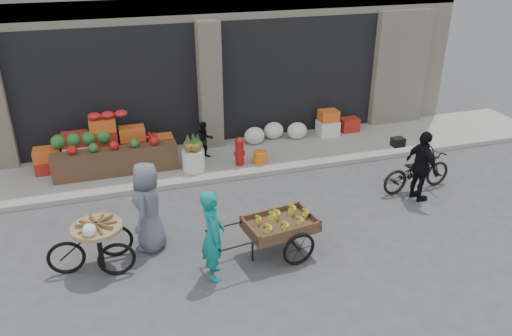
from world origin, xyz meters
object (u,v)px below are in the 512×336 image
object	(u,v)px
tricycle_cart	(98,240)
vendor_grey	(148,207)
vendor_woman	(213,235)
bicycle	(417,171)
pineapple_bin	(194,160)
orange_bucket	(260,157)
seated_person	(205,140)
fire_hydrant	(240,150)
cyclist	(422,167)
banana_cart	(278,224)

from	to	relation	value
tricycle_cart	vendor_grey	size ratio (longest dim) A/B	0.85
vendor_woman	bicycle	size ratio (longest dim) A/B	0.93
tricycle_cart	vendor_grey	world-z (taller)	vendor_grey
pineapple_bin	tricycle_cart	world-z (taller)	tricycle_cart
orange_bucket	seated_person	size ratio (longest dim) A/B	0.34
fire_hydrant	tricycle_cart	xyz separation A→B (m)	(-3.29, -3.02, 0.06)
seated_person	bicycle	size ratio (longest dim) A/B	0.54
vendor_grey	cyclist	xyz separation A→B (m)	(5.63, 0.10, -0.06)
vendor_grey	banana_cart	bearing A→B (deg)	91.59
fire_hydrant	vendor_grey	size ratio (longest dim) A/B	0.43
pineapple_bin	banana_cart	distance (m)	3.69
seated_person	tricycle_cart	world-z (taller)	seated_person
fire_hydrant	orange_bucket	xyz separation A→B (m)	(0.50, -0.05, -0.23)
fire_hydrant	bicycle	xyz separation A→B (m)	(3.43, -2.15, -0.05)
tricycle_cart	bicycle	size ratio (longest dim) A/B	0.83
pineapple_bin	vendor_woman	world-z (taller)	vendor_woman
seated_person	orange_bucket	bearing A→B (deg)	-40.26
pineapple_bin	orange_bucket	world-z (taller)	pineapple_bin
orange_bucket	bicycle	distance (m)	3.61
pineapple_bin	fire_hydrant	size ratio (longest dim) A/B	0.73
vendor_woman	tricycle_cart	xyz separation A→B (m)	(-1.78, 0.79, -0.23)
fire_hydrant	cyclist	xyz separation A→B (m)	(3.23, -2.55, 0.27)
bicycle	seated_person	bearing A→B (deg)	50.62
pineapple_bin	fire_hydrant	world-z (taller)	fire_hydrant
vendor_grey	cyclist	bearing A→B (deg)	115.53
seated_person	tricycle_cart	xyz separation A→B (m)	(-2.59, -3.67, -0.02)
tricycle_cart	cyclist	world-z (taller)	cyclist
vendor_woman	bicycle	bearing A→B (deg)	-64.56
pineapple_bin	banana_cart	xyz separation A→B (m)	(0.80, -3.59, 0.26)
pineapple_bin	tricycle_cart	distance (m)	3.78
seated_person	vendor_grey	distance (m)	3.72
orange_bucket	vendor_grey	world-z (taller)	vendor_grey
seated_person	banana_cart	size ratio (longest dim) A/B	0.43
seated_person	banana_cart	bearing A→B (deg)	-94.52
fire_hydrant	tricycle_cart	world-z (taller)	tricycle_cart
vendor_grey	cyclist	distance (m)	5.63
pineapple_bin	vendor_grey	bearing A→B (deg)	-115.63
pineapple_bin	seated_person	distance (m)	0.75
banana_cart	cyclist	size ratio (longest dim) A/B	1.40
orange_bucket	banana_cart	bearing A→B (deg)	-102.88
fire_hydrant	vendor_grey	xyz separation A→B (m)	(-2.40, -2.65, 0.33)
pineapple_bin	bicycle	xyz separation A→B (m)	(4.53, -2.20, 0.08)
banana_cart	fire_hydrant	bearing A→B (deg)	76.79
seated_person	bicycle	world-z (taller)	seated_person
orange_bucket	bicycle	size ratio (longest dim) A/B	0.19
orange_bucket	cyclist	size ratio (longest dim) A/B	0.21
fire_hydrant	orange_bucket	bearing A→B (deg)	-5.71
tricycle_cart	orange_bucket	bearing A→B (deg)	38.64
orange_bucket	bicycle	bearing A→B (deg)	-35.64
bicycle	tricycle_cart	bearing A→B (deg)	92.17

